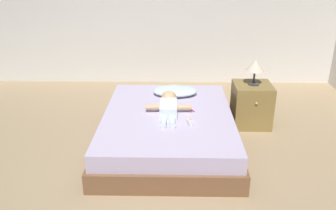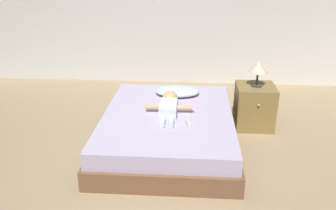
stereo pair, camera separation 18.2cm
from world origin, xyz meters
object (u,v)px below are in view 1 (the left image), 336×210
at_px(lamp, 255,66).
at_px(nightstand, 251,105).
at_px(toothbrush, 191,109).
at_px(bed, 168,129).
at_px(baby, 169,106).
at_px(baby_bottle, 190,122).
at_px(pillow, 175,91).

bearing_deg(lamp, nightstand, -90.00).
relative_size(toothbrush, nightstand, 0.22).
xyz_separation_m(bed, lamp, (1.04, 0.53, 0.58)).
height_order(baby, lamp, lamp).
bearing_deg(baby, baby_bottle, -53.75).
distance_m(bed, toothbrush, 0.35).
bearing_deg(baby_bottle, nightstand, 44.93).
xyz_separation_m(baby, baby_bottle, (0.23, -0.31, -0.04)).
distance_m(baby, toothbrush, 0.27).
bearing_deg(baby, toothbrush, 12.42).
bearing_deg(pillow, bed, -97.58).
distance_m(bed, nightstand, 1.17).
relative_size(baby, nightstand, 1.29).
bearing_deg(lamp, baby, -154.56).
height_order(pillow, toothbrush, pillow).
relative_size(toothbrush, baby_bottle, 1.04).
relative_size(pillow, toothbrush, 4.64).
distance_m(bed, pillow, 0.63).
bearing_deg(lamp, baby_bottle, -135.07).
height_order(baby, toothbrush, baby).
bearing_deg(baby, lamp, 25.44).
xyz_separation_m(pillow, baby, (-0.07, -0.53, 0.02)).
bearing_deg(baby_bottle, toothbrush, 85.27).
bearing_deg(pillow, baby, -97.52).
bearing_deg(pillow, baby_bottle, -79.31).
relative_size(bed, baby, 2.86).
bearing_deg(baby, nightstand, 25.44).
distance_m(bed, baby, 0.27).
relative_size(bed, pillow, 3.55).
bearing_deg(bed, baby_bottle, -49.26).
distance_m(toothbrush, baby_bottle, 0.37).
height_order(toothbrush, nightstand, nightstand).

